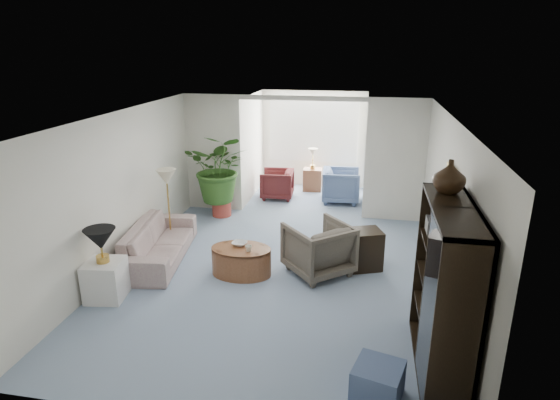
% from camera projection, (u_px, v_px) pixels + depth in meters
% --- Properties ---
extents(floor, '(6.00, 6.00, 0.00)m').
position_uv_depth(floor, '(273.00, 279.00, 7.33)').
color(floor, '#8A9FB6').
rests_on(floor, ground).
extents(sunroom_floor, '(2.60, 2.60, 0.00)m').
position_uv_depth(sunroom_floor, '(307.00, 198.00, 11.16)').
color(sunroom_floor, '#8A9FB6').
rests_on(sunroom_floor, ground).
extents(back_pier_left, '(1.20, 0.12, 2.50)m').
position_uv_depth(back_pier_left, '(213.00, 153.00, 10.07)').
color(back_pier_left, silver).
rests_on(back_pier_left, ground).
extents(back_pier_right, '(1.20, 0.12, 2.50)m').
position_uv_depth(back_pier_right, '(395.00, 161.00, 9.41)').
color(back_pier_right, silver).
rests_on(back_pier_right, ground).
extents(back_header, '(2.60, 0.12, 0.10)m').
position_uv_depth(back_header, '(302.00, 98.00, 9.36)').
color(back_header, silver).
rests_on(back_header, back_pier_left).
extents(window_pane, '(2.20, 0.02, 1.50)m').
position_uv_depth(window_pane, '(314.00, 132.00, 11.72)').
color(window_pane, white).
extents(window_blinds, '(2.20, 0.02, 1.50)m').
position_uv_depth(window_blinds, '(313.00, 132.00, 11.69)').
color(window_blinds, white).
extents(framed_picture, '(0.04, 0.50, 0.40)m').
position_uv_depth(framed_picture, '(451.00, 184.00, 6.28)').
color(framed_picture, '#C2B59B').
extents(sofa, '(1.12, 2.22, 0.62)m').
position_uv_depth(sofa, '(159.00, 242.00, 7.92)').
color(sofa, '#B8AE9C').
rests_on(sofa, ground).
extents(end_table, '(0.58, 0.58, 0.57)m').
position_uv_depth(end_table, '(106.00, 280.00, 6.71)').
color(end_table, white).
rests_on(end_table, ground).
extents(table_lamp, '(0.44, 0.44, 0.30)m').
position_uv_depth(table_lamp, '(100.00, 239.00, 6.51)').
color(table_lamp, black).
rests_on(table_lamp, end_table).
extents(floor_lamp, '(0.36, 0.36, 0.28)m').
position_uv_depth(floor_lamp, '(166.00, 177.00, 8.28)').
color(floor_lamp, beige).
rests_on(floor_lamp, ground).
extents(coffee_table, '(1.09, 1.09, 0.45)m').
position_uv_depth(coffee_table, '(241.00, 261.00, 7.42)').
color(coffee_table, brown).
rests_on(coffee_table, ground).
extents(coffee_bowl, '(0.27, 0.27, 0.06)m').
position_uv_depth(coffee_bowl, '(239.00, 244.00, 7.44)').
color(coffee_bowl, silver).
rests_on(coffee_bowl, coffee_table).
extents(coffee_cup, '(0.12, 0.12, 0.10)m').
position_uv_depth(coffee_cup, '(249.00, 249.00, 7.21)').
color(coffee_cup, beige).
rests_on(coffee_cup, coffee_table).
extents(wingback_chair, '(1.27, 1.27, 0.83)m').
position_uv_depth(wingback_chair, '(318.00, 249.00, 7.41)').
color(wingback_chair, '#62584D').
rests_on(wingback_chair, ground).
extents(side_table_dark, '(0.66, 0.60, 0.65)m').
position_uv_depth(side_table_dark, '(363.00, 249.00, 7.60)').
color(side_table_dark, black).
rests_on(side_table_dark, ground).
extents(entertainment_cabinet, '(0.46, 1.72, 1.91)m').
position_uv_depth(entertainment_cabinet, '(445.00, 291.00, 5.06)').
color(entertainment_cabinet, black).
rests_on(entertainment_cabinet, ground).
extents(cabinet_urn, '(0.36, 0.36, 0.37)m').
position_uv_depth(cabinet_urn, '(450.00, 176.00, 5.16)').
color(cabinet_urn, '#301F10').
rests_on(cabinet_urn, entertainment_cabinet).
extents(ottoman, '(0.58, 0.58, 0.38)m').
position_uv_depth(ottoman, '(378.00, 382.00, 4.82)').
color(ottoman, slate).
rests_on(ottoman, ground).
extents(plant_pot, '(0.40, 0.40, 0.32)m').
position_uv_depth(plant_pot, '(222.00, 208.00, 9.99)').
color(plant_pot, '#AE3E32').
rests_on(plant_pot, ground).
extents(house_plant, '(1.31, 1.14, 1.46)m').
position_uv_depth(house_plant, '(220.00, 168.00, 9.71)').
color(house_plant, '#325E20').
rests_on(house_plant, plant_pot).
extents(sunroom_chair_blue, '(0.89, 0.87, 0.77)m').
position_uv_depth(sunroom_chair_blue, '(341.00, 186.00, 10.81)').
color(sunroom_chair_blue, slate).
rests_on(sunroom_chair_blue, ground).
extents(sunroom_chair_maroon, '(0.79, 0.77, 0.68)m').
position_uv_depth(sunroom_chair_maroon, '(277.00, 184.00, 11.08)').
color(sunroom_chair_maroon, '#551D21').
rests_on(sunroom_chair_maroon, ground).
extents(sunroom_table, '(0.47, 0.38, 0.55)m').
position_uv_depth(sunroom_table, '(312.00, 180.00, 11.67)').
color(sunroom_table, brown).
rests_on(sunroom_table, ground).
extents(shelf_clutter, '(0.30, 1.21, 1.06)m').
position_uv_depth(shelf_clutter, '(442.00, 284.00, 4.94)').
color(shelf_clutter, black).
rests_on(shelf_clutter, entertainment_cabinet).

